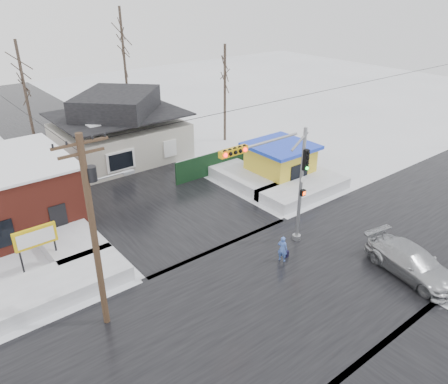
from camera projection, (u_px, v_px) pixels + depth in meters
ground at (285, 290)px, 21.95m from camera, size 120.00×120.00×0.00m
road_ns at (285, 290)px, 21.94m from camera, size 10.00×120.00×0.02m
road_ew at (285, 290)px, 21.94m from camera, size 120.00×10.00×0.02m
snowbank_nw at (57, 285)px, 21.68m from camera, size 7.00×3.00×0.80m
snowbank_ne at (304, 189)px, 31.74m from camera, size 7.00×3.00×0.80m
snowbank_nside_w at (61, 232)px, 26.33m from camera, size 3.00×8.00×0.80m
snowbank_nside_e at (238, 174)px, 34.15m from camera, size 3.00×8.00×0.80m
traffic_signal at (283, 177)px, 23.42m from camera, size 6.05×0.68×7.00m
utility_pole at (94, 224)px, 17.76m from camera, size 3.15×0.44×9.00m
marquee_sign at (36, 238)px, 22.78m from camera, size 2.20×0.21×2.55m
house at (119, 129)px, 37.44m from camera, size 10.40×8.40×5.76m
kiosk at (280, 162)px, 33.67m from camera, size 4.60×4.60×2.88m
fence at (218, 162)px, 35.06m from camera, size 8.00×0.12×1.80m
tree_far_left at (20, 66)px, 34.59m from camera, size 3.00×3.00×10.00m
tree_far_mid at (122, 34)px, 40.89m from camera, size 3.00×3.00×12.00m
tree_far_right at (225, 65)px, 39.64m from camera, size 3.00×3.00×9.00m
pedestrian at (282, 249)px, 23.95m from camera, size 0.56×0.66×1.54m
car at (412, 262)px, 22.82m from camera, size 3.02×5.58×1.53m
shopping_bag at (287, 254)px, 24.53m from camera, size 0.30×0.21×0.35m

